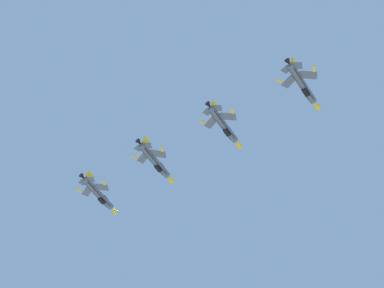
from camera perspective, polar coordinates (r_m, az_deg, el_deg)
fighter_jet_lead at (r=187.66m, az=-7.89°, el=-4.20°), size 10.12×15.90×4.67m
fighter_jet_left_wing at (r=176.12m, az=-3.14°, el=-1.45°), size 9.95×15.90×4.89m
fighter_jet_right_wing at (r=172.78m, az=2.70°, el=1.62°), size 10.16×15.90×4.61m
fighter_jet_left_outer at (r=164.58m, az=9.33°, el=5.01°), size 10.04×15.90×4.77m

